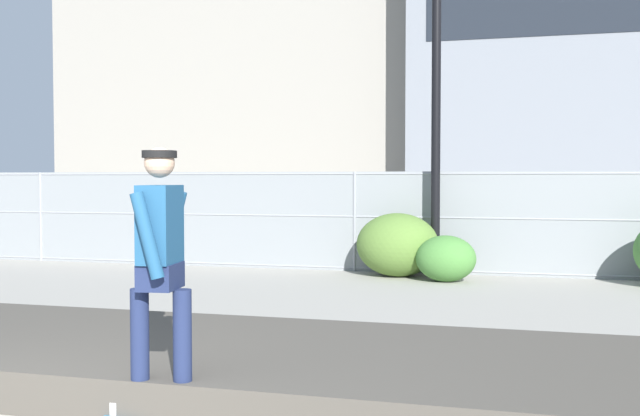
% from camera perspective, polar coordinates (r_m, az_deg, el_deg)
% --- Properties ---
extents(gravel_berm, '(14.48, 2.51, 0.32)m').
position_cam_1_polar(gravel_berm, '(6.67, -11.70, -11.31)').
color(gravel_berm, '#4C473F').
rests_on(gravel_berm, ground_plane).
extents(skater, '(0.73, 0.60, 1.87)m').
position_cam_1_polar(skater, '(5.23, -12.23, -4.12)').
color(skater, '#B2ADA8').
rests_on(skater, skateboard).
extents(chain_fence, '(26.96, 0.06, 1.85)m').
position_cam_1_polar(chain_fence, '(13.70, 2.69, -1.01)').
color(chain_fence, gray).
rests_on(chain_fence, ground_plane).
extents(street_lamp, '(0.44, 0.44, 6.85)m').
position_cam_1_polar(street_lamp, '(13.35, 8.99, 13.21)').
color(street_lamp, black).
rests_on(street_lamp, ground_plane).
extents(parked_car_near, '(4.50, 2.16, 1.66)m').
position_cam_1_polar(parked_car_near, '(18.41, -13.92, -0.53)').
color(parked_car_near, maroon).
rests_on(parked_car_near, ground_plane).
extents(library_building, '(29.97, 12.92, 25.95)m').
position_cam_1_polar(library_building, '(55.70, -2.79, 13.95)').
color(library_building, gray).
rests_on(library_building, ground_plane).
extents(shrub_left, '(1.45, 1.18, 1.12)m').
position_cam_1_polar(shrub_left, '(13.03, 5.99, -2.84)').
color(shrub_left, '#567A33').
rests_on(shrub_left, ground_plane).
extents(shrub_center, '(1.00, 0.82, 0.78)m').
position_cam_1_polar(shrub_center, '(12.50, 9.69, -3.87)').
color(shrub_center, '#477F38').
rests_on(shrub_center, ground_plane).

